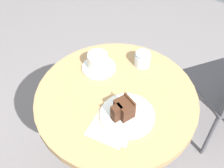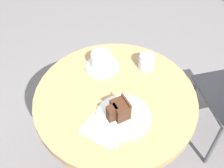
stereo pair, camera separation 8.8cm
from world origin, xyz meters
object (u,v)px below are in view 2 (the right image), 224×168
coffee_cup (102,60)px  cake_slice (119,110)px  saucer (102,66)px  teaspoon (110,60)px  sugar_pot (147,61)px  cake_plate (123,117)px  fork (131,126)px  napkin (106,127)px

coffee_cup → cake_slice: bearing=-33.3°
saucer → cake_slice: (0.24, -0.16, 0.04)m
teaspoon → sugar_pot: size_ratio=1.19×
saucer → cake_plate: cake_plate is taller
saucer → cake_slice: 0.29m
coffee_cup → teaspoon: size_ratio=1.33×
saucer → fork: fork is taller
saucer → napkin: 0.33m
saucer → napkin: (0.23, -0.23, -0.00)m
teaspoon → cake_slice: bearing=-65.5°
saucer → cake_plate: size_ratio=0.71×
fork → napkin: 0.10m
saucer → cake_plate: bearing=-30.6°
saucer → sugar_pot: bearing=42.4°
fork → sugar_pot: size_ratio=1.95×
cake_slice → sugar_pot: bearing=107.4°
teaspoon → sugar_pot: (0.15, 0.09, 0.03)m
cake_plate → cake_slice: (-0.01, -0.01, 0.04)m
cake_plate → sugar_pot: sugar_pot is taller
saucer → coffee_cup: bearing=-112.2°
saucer → napkin: size_ratio=0.82×
cake_plate → cake_slice: 0.05m
coffee_cup → fork: size_ratio=0.81×
teaspoon → napkin: (0.23, -0.28, -0.01)m
cake_plate → cake_slice: bearing=-140.9°
teaspoon → napkin: 0.36m
sugar_pot → coffee_cup: bearing=-137.3°
coffee_cup → teaspoon: bearing=87.2°
sugar_pot → napkin: bearing=-76.6°
coffee_cup → napkin: (0.23, -0.23, -0.04)m
teaspoon → sugar_pot: sugar_pot is taller
coffee_cup → fork: coffee_cup is taller
coffee_cup → cake_plate: coffee_cup is taller
teaspoon → cake_plate: teaspoon is taller
coffee_cup → sugar_pot: coffee_cup is taller
cake_plate → fork: fork is taller
coffee_cup → sugar_pot: (0.15, 0.14, -0.01)m
teaspoon → cake_slice: (0.24, -0.21, 0.04)m
coffee_cup → cake_plate: size_ratio=0.57×
cake_slice → napkin: 0.08m
coffee_cup → sugar_pot: size_ratio=1.58×
saucer → cake_plate: (0.25, -0.15, 0.00)m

